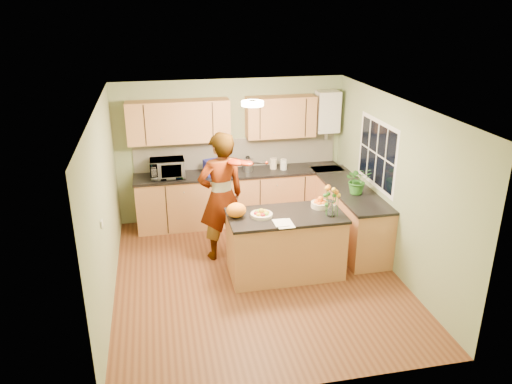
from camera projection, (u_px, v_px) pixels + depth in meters
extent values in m
plane|color=#5B2F1A|center=(257.00, 276.00, 7.23)|extent=(4.50, 4.50, 0.00)
cube|color=white|center=(257.00, 105.00, 6.32)|extent=(4.00, 4.50, 0.02)
cube|color=gray|center=(231.00, 150.00, 8.83)|extent=(4.00, 0.02, 2.50)
cube|color=gray|center=(306.00, 283.00, 4.72)|extent=(4.00, 0.02, 2.50)
cube|color=gray|center=(105.00, 208.00, 6.40)|extent=(0.02, 4.50, 2.50)
cube|color=gray|center=(393.00, 186.00, 7.15)|extent=(0.02, 4.50, 2.50)
cube|color=#C1804D|center=(240.00, 198.00, 8.86)|extent=(3.60, 0.60, 0.90)
cube|color=black|center=(240.00, 173.00, 8.68)|extent=(3.64, 0.62, 0.04)
cube|color=#C1804D|center=(348.00, 215.00, 8.16)|extent=(0.60, 2.20, 0.90)
cube|color=black|center=(349.00, 188.00, 7.99)|extent=(0.62, 2.24, 0.04)
cube|color=white|center=(237.00, 153.00, 8.85)|extent=(3.60, 0.02, 0.52)
cube|color=#C1804D|center=(179.00, 121.00, 8.28)|extent=(1.70, 0.34, 0.70)
cube|color=#C1804D|center=(281.00, 117.00, 8.61)|extent=(1.20, 0.34, 0.70)
cube|color=white|center=(327.00, 112.00, 8.76)|extent=(0.40, 0.30, 0.72)
cylinder|color=#B0B0B5|center=(326.00, 134.00, 8.91)|extent=(0.06, 0.06, 0.20)
cube|color=white|center=(377.00, 154.00, 7.59)|extent=(0.01, 1.30, 1.05)
cube|color=black|center=(377.00, 154.00, 7.59)|extent=(0.01, 1.18, 0.92)
cube|color=white|center=(102.00, 224.00, 5.83)|extent=(0.02, 0.09, 0.09)
cylinder|color=#FFEABF|center=(252.00, 103.00, 6.61)|extent=(0.30, 0.30, 0.06)
cylinder|color=white|center=(252.00, 101.00, 6.60)|extent=(0.10, 0.10, 0.02)
cube|color=#C1804D|center=(285.00, 245.00, 7.16)|extent=(1.59, 0.80, 0.90)
cube|color=black|center=(286.00, 216.00, 6.99)|extent=(1.63, 0.84, 0.04)
cylinder|color=beige|center=(262.00, 215.00, 6.91)|extent=(0.31, 0.31, 0.05)
cylinder|color=beige|center=(320.00, 205.00, 7.21)|extent=(0.27, 0.27, 0.08)
cylinder|color=silver|center=(331.00, 209.00, 6.89)|extent=(0.11, 0.11, 0.22)
ellipsoid|color=orange|center=(236.00, 210.00, 6.86)|extent=(0.29, 0.25, 0.21)
cube|color=white|center=(285.00, 223.00, 6.69)|extent=(0.22, 0.30, 0.01)
imported|color=#DFAA88|center=(221.00, 197.00, 7.45)|extent=(0.82, 0.65, 1.99)
imported|color=white|center=(167.00, 168.00, 8.36)|extent=(0.57, 0.39, 0.32)
cube|color=navy|center=(214.00, 167.00, 8.52)|extent=(0.37, 0.32, 0.26)
cylinder|color=#B0B0B5|center=(248.00, 164.00, 8.70)|extent=(0.17, 0.17, 0.23)
sphere|color=black|center=(248.00, 156.00, 8.64)|extent=(0.08, 0.08, 0.08)
cylinder|color=beige|center=(273.00, 163.00, 8.81)|extent=(0.16, 0.16, 0.19)
cylinder|color=white|center=(284.00, 165.00, 8.77)|extent=(0.14, 0.14, 0.18)
imported|color=#2C6D24|center=(358.00, 180.00, 7.64)|extent=(0.44, 0.39, 0.44)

